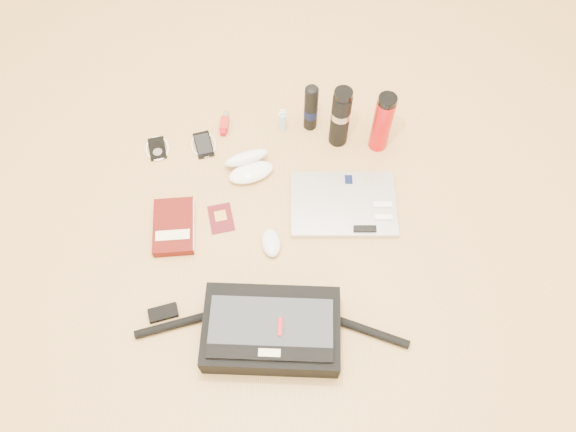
# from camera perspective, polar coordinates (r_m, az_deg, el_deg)

# --- Properties ---
(ground) EXTENTS (4.00, 4.00, 0.00)m
(ground) POSITION_cam_1_polar(r_m,az_deg,el_deg) (1.88, -0.99, -2.88)
(ground) COLOR tan
(ground) RESTS_ON ground
(messenger_bag) EXTENTS (0.85, 0.28, 0.12)m
(messenger_bag) POSITION_cam_1_polar(r_m,az_deg,el_deg) (1.72, -1.76, -11.49)
(messenger_bag) COLOR black
(messenger_bag) RESTS_ON ground
(laptop) EXTENTS (0.37, 0.26, 0.04)m
(laptop) POSITION_cam_1_polar(r_m,az_deg,el_deg) (1.95, 5.70, 1.17)
(laptop) COLOR #B6B6B8
(laptop) RESTS_ON ground
(book) EXTENTS (0.15, 0.21, 0.04)m
(book) POSITION_cam_1_polar(r_m,az_deg,el_deg) (1.93, -11.48, -1.07)
(book) COLOR #4A0B07
(book) RESTS_ON ground
(passport) EXTENTS (0.10, 0.12, 0.01)m
(passport) POSITION_cam_1_polar(r_m,az_deg,el_deg) (1.94, -6.82, -0.22)
(passport) COLOR #4E0F14
(passport) RESTS_ON ground
(mouse) EXTENTS (0.07, 0.11, 0.03)m
(mouse) POSITION_cam_1_polar(r_m,az_deg,el_deg) (1.87, -1.72, -2.75)
(mouse) COLOR silver
(mouse) RESTS_ON ground
(sunglasses_case) EXTENTS (0.20, 0.18, 0.09)m
(sunglasses_case) POSITION_cam_1_polar(r_m,az_deg,el_deg) (2.00, -4.02, 5.15)
(sunglasses_case) COLOR white
(sunglasses_case) RESTS_ON ground
(ipod) EXTENTS (0.10, 0.11, 0.01)m
(ipod) POSITION_cam_1_polar(r_m,az_deg,el_deg) (2.13, -13.14, 6.69)
(ipod) COLOR black
(ipod) RESTS_ON ground
(phone) EXTENTS (0.11, 0.13, 0.01)m
(phone) POSITION_cam_1_polar(r_m,az_deg,el_deg) (2.11, -8.57, 7.19)
(phone) COLOR black
(phone) RESTS_ON ground
(inhaler) EXTENTS (0.03, 0.11, 0.03)m
(inhaler) POSITION_cam_1_polar(r_m,az_deg,el_deg) (2.15, -6.46, 9.34)
(inhaler) COLOR #AB241B
(inhaler) RESTS_ON ground
(spray_bottle) EXTENTS (0.03, 0.03, 0.11)m
(spray_bottle) POSITION_cam_1_polar(r_m,az_deg,el_deg) (2.10, -0.54, 9.65)
(spray_bottle) COLOR #9FCBDF
(spray_bottle) RESTS_ON ground
(aerosol_can) EXTENTS (0.06, 0.06, 0.21)m
(aerosol_can) POSITION_cam_1_polar(r_m,az_deg,el_deg) (2.06, 2.34, 10.96)
(aerosol_can) COLOR black
(aerosol_can) RESTS_ON ground
(thermos_black) EXTENTS (0.07, 0.07, 0.26)m
(thermos_black) POSITION_cam_1_polar(r_m,az_deg,el_deg) (2.01, 5.35, 9.97)
(thermos_black) COLOR black
(thermos_black) RESTS_ON ground
(thermos_red) EXTENTS (0.09, 0.09, 0.26)m
(thermos_red) POSITION_cam_1_polar(r_m,az_deg,el_deg) (2.02, 9.56, 9.33)
(thermos_red) COLOR #B90D10
(thermos_red) RESTS_ON ground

